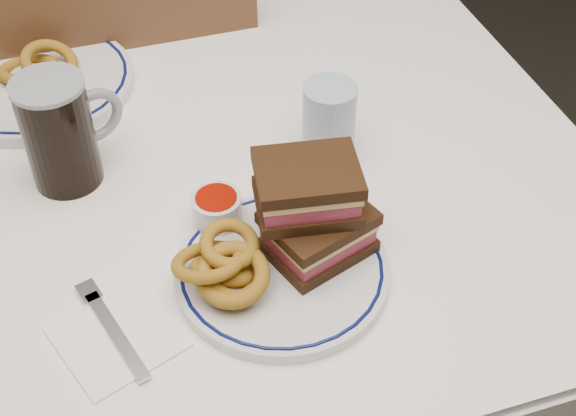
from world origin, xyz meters
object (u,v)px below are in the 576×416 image
object	(u,v)px
main_plate	(282,271)
beer_mug	(61,131)
chair_far	(136,120)
far_plate	(37,82)
reuben_sandwich	(313,210)

from	to	relation	value
main_plate	beer_mug	size ratio (longest dim) A/B	1.64
chair_far	main_plate	world-z (taller)	chair_far
beer_mug	far_plate	size ratio (longest dim) A/B	0.53
chair_far	beer_mug	bearing A→B (deg)	-106.75
reuben_sandwich	beer_mug	world-z (taller)	beer_mug
main_plate	far_plate	xyz separation A→B (m)	(-0.24, 0.47, 0.00)
chair_far	far_plate	size ratio (longest dim) A/B	3.22
beer_mug	chair_far	bearing A→B (deg)	73.25
main_plate	reuben_sandwich	distance (m)	0.08
chair_far	main_plate	bearing A→B (deg)	-82.43
beer_mug	main_plate	bearing A→B (deg)	-49.65
reuben_sandwich	far_plate	world-z (taller)	reuben_sandwich
beer_mug	far_plate	bearing A→B (deg)	96.49
chair_far	reuben_sandwich	size ratio (longest dim) A/B	6.46
chair_far	far_plate	world-z (taller)	chair_far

